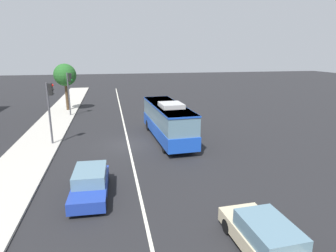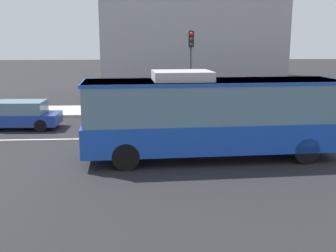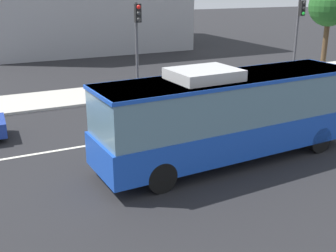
{
  "view_description": "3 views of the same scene",
  "coord_description": "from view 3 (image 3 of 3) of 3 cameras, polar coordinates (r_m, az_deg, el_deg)",
  "views": [
    {
      "loc": [
        -23.1,
        1.33,
        7.58
      ],
      "look_at": [
        -0.44,
        -3.32,
        1.53
      ],
      "focal_mm": 30.55,
      "sensor_mm": 36.0,
      "label": 1
    },
    {
      "loc": [
        -1.94,
        -18.84,
        4.6
      ],
      "look_at": [
        -0.91,
        -3.35,
        1.29
      ],
      "focal_mm": 43.2,
      "sensor_mm": 36.0,
      "label": 2
    },
    {
      "loc": [
        -7.41,
        -15.4,
        6.12
      ],
      "look_at": [
        -0.97,
        -2.07,
        1.09
      ],
      "focal_mm": 44.82,
      "sensor_mm": 36.0,
      "label": 3
    }
  ],
  "objects": [
    {
      "name": "ground_plane",
      "position": [
        18.15,
        -0.07,
        -0.93
      ],
      "size": [
        160.0,
        160.0,
        0.0
      ],
      "primitive_type": "plane",
      "color": "black"
    },
    {
      "name": "sidewalk_kerb",
      "position": [
        24.8,
        -7.61,
        4.49
      ],
      "size": [
        80.0,
        3.69,
        0.14
      ],
      "primitive_type": "cube",
      "color": "#B2ADA3",
      "rests_on": "ground_plane"
    },
    {
      "name": "lane_centre_line",
      "position": [
        18.15,
        -0.07,
        -0.91
      ],
      "size": [
        76.0,
        0.16,
        0.01
      ],
      "primitive_type": "cube",
      "color": "silver",
      "rests_on": "ground_plane"
    },
    {
      "name": "transit_bus",
      "position": [
        15.04,
        8.49,
        1.91
      ],
      "size": [
        10.12,
        3.01,
        3.46
      ],
      "rotation": [
        0.0,
        0.0,
        0.05
      ],
      "color": "#1947B7",
      "rests_on": "ground_plane"
    },
    {
      "name": "traffic_light_near_corner",
      "position": [
        23.24,
        -4.18,
        12.41
      ],
      "size": [
        0.33,
        0.62,
        5.2
      ],
      "rotation": [
        0.0,
        0.0,
        -1.6
      ],
      "color": "#47474C",
      "rests_on": "ground_plane"
    },
    {
      "name": "traffic_light_mid_block",
      "position": [
        29.2,
        17.39,
        12.93
      ],
      "size": [
        0.32,
        0.62,
        5.2
      ],
      "rotation": [
        0.0,
        0.0,
        -1.58
      ],
      "color": "#47474C",
      "rests_on": "ground_plane"
    },
    {
      "name": "street_tree_kerbside_left",
      "position": [
        32.11,
        21.11,
        14.92
      ],
      "size": [
        2.82,
        2.82,
        6.1
      ],
      "color": "#4C3823",
      "rests_on": "ground_plane"
    }
  ]
}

